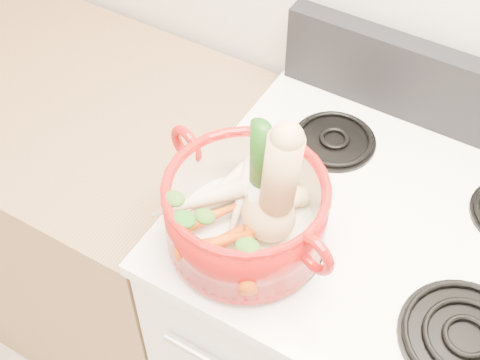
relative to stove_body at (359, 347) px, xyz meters
The scene contains 21 objects.
stove_body is the anchor object (origin of this frame).
cooktop 0.47m from the stove_body, ahead, with size 0.78×0.67×0.03m, color white.
control_backsplash 0.65m from the stove_body, 90.00° to the left, with size 0.76×0.05×0.18m, color black.
counter_left 1.07m from the stove_body, behind, with size 1.36×0.65×0.90m, color olive.
burner_front_left 0.56m from the stove_body, 139.90° to the right, with size 0.22×0.22×0.02m, color black.
burner_front_right 0.56m from the stove_body, 40.10° to the right, with size 0.22×0.22×0.02m, color black.
burner_back_left 0.55m from the stove_body, 143.62° to the left, with size 0.17×0.17×0.02m, color black.
dutch_oven 0.64m from the stove_body, 141.53° to the right, with size 0.28×0.28×0.14m, color #950B09.
pot_handle_left 0.74m from the stove_body, 161.22° to the right, with size 0.08×0.08×0.02m, color #950B09.
pot_handle_right 0.67m from the stove_body, 106.78° to the right, with size 0.08×0.08×0.02m, color #950B09.
squash 0.70m from the stove_body, 138.67° to the right, with size 0.10×0.10×0.25m, color tan, non-canonical shape.
leek 0.71m from the stove_body, 142.47° to the right, with size 0.04×0.04×0.26m, color silver.
ginger 0.59m from the stove_body, 156.30° to the right, with size 0.08×0.06×0.04m, color tan.
parsnip_0 0.65m from the stove_body, 155.12° to the right, with size 0.04×0.04×0.19m, color beige.
parsnip_1 0.65m from the stove_body, 151.11° to the right, with size 0.04×0.04×0.18m, color beige.
parsnip_2 0.64m from the stove_body, 153.74° to the right, with size 0.04×0.04×0.18m, color beige.
parsnip_3 0.68m from the stove_body, 148.24° to the right, with size 0.04×0.04×0.17m, color #EEE2C2.
carrot_0 0.63m from the stove_body, 137.45° to the right, with size 0.03×0.03×0.14m, color #C33F09.
carrot_1 0.66m from the stove_body, 143.52° to the right, with size 0.03×0.03×0.14m, color #C13D09.
carrot_2 0.64m from the stove_body, 128.50° to the right, with size 0.03×0.03×0.17m, color #C65109.
carrot_3 0.67m from the stove_body, 132.64° to the right, with size 0.03×0.03×0.14m, color #D4610A.
Camera 1 is at (0.14, 0.61, 1.95)m, focal length 50.00 mm.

